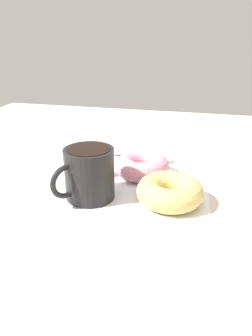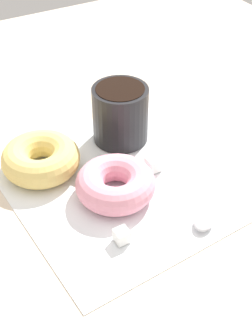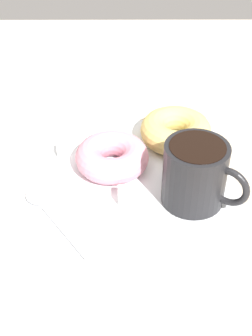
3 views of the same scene
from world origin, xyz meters
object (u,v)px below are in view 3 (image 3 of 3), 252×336
(sugar_cube, at_px, (63,149))
(donut_far, at_px, (176,131))
(donut_near_cup, at_px, (112,157))
(spoon, at_px, (44,207))
(coffee_cup, at_px, (196,173))
(sugar_cube_extra, at_px, (125,195))

(sugar_cube, bearing_deg, donut_far, 100.65)
(donut_near_cup, distance_m, spoon, 0.13)
(coffee_cup, xyz_separation_m, donut_far, (-0.13, -0.01, -0.02))
(donut_far, relative_size, spoon, 0.85)
(donut_near_cup, bearing_deg, sugar_cube_extra, 14.73)
(spoon, distance_m, sugar_cube, 0.12)
(sugar_cube, distance_m, sugar_cube_extra, 0.14)
(coffee_cup, height_order, donut_far, coffee_cup)
(sugar_cube, bearing_deg, sugar_cube_extra, 41.80)
(coffee_cup, distance_m, donut_far, 0.14)
(donut_far, bearing_deg, coffee_cup, 5.33)
(spoon, relative_size, sugar_cube, 7.72)
(sugar_cube, bearing_deg, coffee_cup, 60.90)
(coffee_cup, distance_m, sugar_cube, 0.21)
(donut_far, distance_m, sugar_cube, 0.18)
(donut_near_cup, bearing_deg, spoon, -45.12)
(donut_far, relative_size, sugar_cube_extra, 5.72)
(donut_near_cup, bearing_deg, coffee_cup, 57.60)
(coffee_cup, bearing_deg, spoon, -84.78)
(coffee_cup, relative_size, donut_near_cup, 1.01)
(donut_near_cup, relative_size, donut_far, 0.96)
(donut_near_cup, xyz_separation_m, spoon, (0.09, -0.09, -0.02))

